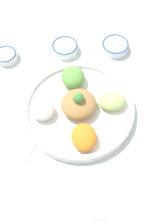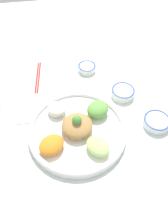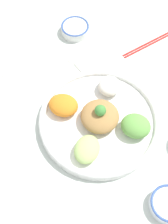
{
  "view_description": "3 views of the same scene",
  "coord_description": "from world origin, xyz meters",
  "px_view_note": "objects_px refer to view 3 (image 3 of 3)",
  "views": [
    {
      "loc": [
        -0.41,
        -0.17,
        0.81
      ],
      "look_at": [
        -0.04,
        -0.0,
        0.09
      ],
      "focal_mm": 42.0,
      "sensor_mm": 36.0,
      "label": 1
    },
    {
      "loc": [
        -0.05,
        -0.44,
        0.74
      ],
      "look_at": [
        0.03,
        0.06,
        0.1
      ],
      "focal_mm": 35.0,
      "sensor_mm": 36.0,
      "label": 2
    },
    {
      "loc": [
        0.33,
        -0.28,
        0.91
      ],
      "look_at": [
        -0.02,
        -0.01,
        0.09
      ],
      "focal_mm": 50.0,
      "sensor_mm": 36.0,
      "label": 3
    }
  ],
  "objects_px": {
    "chopsticks_pair_near": "(147,44)",
    "salad_platter": "(99,119)",
    "serving_spoon_extra": "(76,64)",
    "serving_spoon_main": "(4,80)",
    "rice_bowl_plain": "(75,29)"
  },
  "relations": [
    {
      "from": "serving_spoon_main",
      "to": "chopsticks_pair_near",
      "type": "bearing_deg",
      "value": 118.42
    },
    {
      "from": "rice_bowl_plain",
      "to": "serving_spoon_main",
      "type": "xyz_separation_m",
      "value": [
        0.03,
        -0.33,
        -0.02
      ]
    },
    {
      "from": "chopsticks_pair_near",
      "to": "serving_spoon_main",
      "type": "bearing_deg",
      "value": 165.52
    },
    {
      "from": "salad_platter",
      "to": "chopsticks_pair_near",
      "type": "bearing_deg",
      "value": 112.08
    },
    {
      "from": "serving_spoon_main",
      "to": "serving_spoon_extra",
      "type": "height_order",
      "value": "same"
    },
    {
      "from": "chopsticks_pair_near",
      "to": "serving_spoon_main",
      "type": "relative_size",
      "value": 1.93
    },
    {
      "from": "salad_platter",
      "to": "chopsticks_pair_near",
      "type": "height_order",
      "value": "salad_platter"
    },
    {
      "from": "rice_bowl_plain",
      "to": "chopsticks_pair_near",
      "type": "height_order",
      "value": "rice_bowl_plain"
    },
    {
      "from": "rice_bowl_plain",
      "to": "chopsticks_pair_near",
      "type": "relative_size",
      "value": 0.49
    },
    {
      "from": "chopsticks_pair_near",
      "to": "serving_spoon_main",
      "type": "distance_m",
      "value": 0.54
    },
    {
      "from": "serving_spoon_main",
      "to": "serving_spoon_extra",
      "type": "relative_size",
      "value": 0.95
    },
    {
      "from": "chopsticks_pair_near",
      "to": "salad_platter",
      "type": "bearing_deg",
      "value": -152.07
    },
    {
      "from": "salad_platter",
      "to": "serving_spoon_extra",
      "type": "relative_size",
      "value": 3.27
    },
    {
      "from": "chopsticks_pair_near",
      "to": "serving_spoon_extra",
      "type": "bearing_deg",
      "value": 166.85
    },
    {
      "from": "chopsticks_pair_near",
      "to": "serving_spoon_main",
      "type": "xyz_separation_m",
      "value": [
        -0.19,
        -0.51,
        -0.0
      ]
    }
  ]
}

